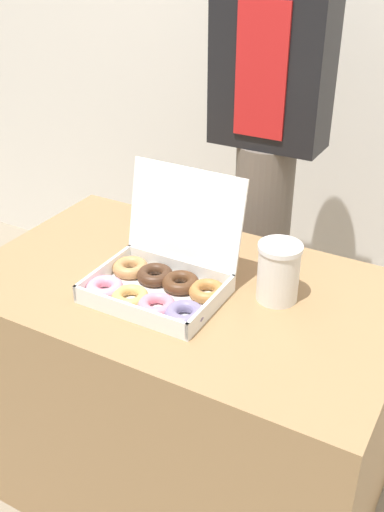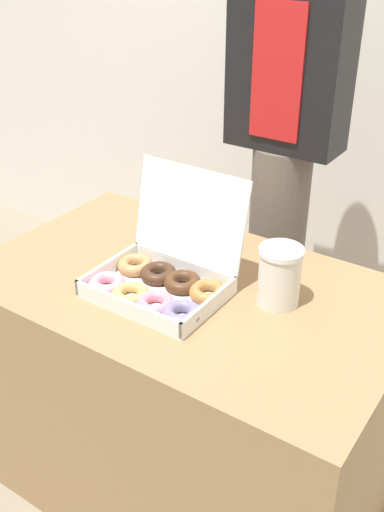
{
  "view_description": "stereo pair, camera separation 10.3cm",
  "coord_description": "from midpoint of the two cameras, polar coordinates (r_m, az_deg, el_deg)",
  "views": [
    {
      "loc": [
        0.64,
        -1.1,
        1.54
      ],
      "look_at": [
        0.06,
        -0.06,
        0.86
      ],
      "focal_mm": 42.0,
      "sensor_mm": 36.0,
      "label": 1
    },
    {
      "loc": [
        0.73,
        -1.05,
        1.54
      ],
      "look_at": [
        0.06,
        -0.06,
        0.86
      ],
      "focal_mm": 42.0,
      "sensor_mm": 36.0,
      "label": 2
    }
  ],
  "objects": [
    {
      "name": "person_customer",
      "position": [
        1.87,
        5.71,
        12.23
      ],
      "size": [
        0.34,
        0.21,
        1.74
      ],
      "color": "#665B51",
      "rests_on": "ground_plane"
    },
    {
      "name": "ground_plane",
      "position": [
        2.0,
        -2.21,
        -20.83
      ],
      "size": [
        14.0,
        14.0,
        0.0
      ],
      "primitive_type": "plane",
      "color": "gray"
    },
    {
      "name": "donut_box",
      "position": [
        1.46,
        -5.1,
        -2.24
      ],
      "size": [
        0.35,
        0.29,
        0.28
      ],
      "color": "white",
      "rests_on": "table"
    },
    {
      "name": "coffee_cup",
      "position": [
        1.42,
        6.2,
        -1.57
      ],
      "size": [
        0.11,
        0.11,
        0.15
      ],
      "color": "silver",
      "rests_on": "table"
    },
    {
      "name": "table",
      "position": [
        1.73,
        -2.45,
        -13.05
      ],
      "size": [
        1.09,
        0.66,
        0.74
      ],
      "color": "#99754C",
      "rests_on": "ground_plane"
    }
  ]
}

